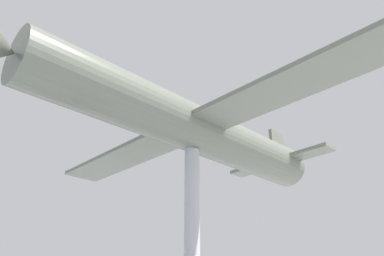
{
  "coord_description": "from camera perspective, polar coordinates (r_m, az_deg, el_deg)",
  "views": [
    {
      "loc": [
        -12.15,
        6.94,
        1.31
      ],
      "look_at": [
        0.0,
        0.0,
        7.93
      ],
      "focal_mm": 35.0,
      "sensor_mm": 36.0,
      "label": 1
    }
  ],
  "objects": [
    {
      "name": "support_pylon_central",
      "position": [
        14.16,
        -0.0,
        -16.54
      ],
      "size": [
        0.59,
        0.59,
        6.95
      ],
      "color": "#B7B7BC",
      "rests_on": "ground_plane"
    },
    {
      "name": "suspended_airplane",
      "position": [
        15.35,
        -0.59,
        0.27
      ],
      "size": [
        18.12,
        15.78,
        2.85
      ],
      "rotation": [
        0.0,
        0.0,
        0.26
      ],
      "color": "slate",
      "rests_on": "support_pylon_central"
    }
  ]
}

